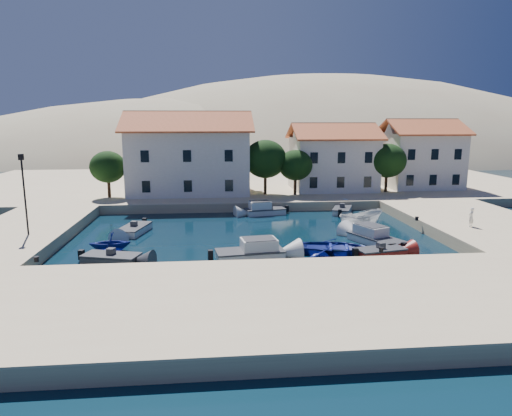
% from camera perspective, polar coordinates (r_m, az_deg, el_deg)
% --- Properties ---
extents(ground, '(400.00, 400.00, 0.00)m').
position_cam_1_polar(ground, '(29.62, 1.04, -8.24)').
color(ground, black).
rests_on(ground, ground).
extents(quay_south, '(52.00, 12.00, 1.00)m').
position_cam_1_polar(quay_south, '(23.88, 2.70, -11.82)').
color(quay_south, tan).
rests_on(quay_south, ground).
extents(quay_east, '(11.00, 20.00, 1.00)m').
position_cam_1_polar(quay_east, '(45.54, 26.05, -1.86)').
color(quay_east, tan).
rests_on(quay_east, ground).
extents(quay_west, '(8.00, 20.00, 1.00)m').
position_cam_1_polar(quay_west, '(42.00, -27.44, -3.00)').
color(quay_west, tan).
rests_on(quay_west, ground).
extents(quay_north, '(80.00, 36.00, 1.00)m').
position_cam_1_polar(quay_north, '(66.64, -0.93, 3.01)').
color(quay_north, tan).
rests_on(quay_north, ground).
extents(hills, '(254.00, 176.00, 99.00)m').
position_cam_1_polar(hills, '(156.81, 3.42, -1.23)').
color(hills, tan).
rests_on(hills, ground).
extents(building_left, '(14.70, 9.45, 9.70)m').
position_cam_1_polar(building_left, '(55.99, -8.37, 6.97)').
color(building_left, beige).
rests_on(building_left, quay_north).
extents(building_mid, '(10.50, 8.40, 8.30)m').
position_cam_1_polar(building_mid, '(58.95, 9.56, 6.43)').
color(building_mid, beige).
rests_on(building_mid, quay_north).
extents(building_right, '(9.45, 8.40, 8.80)m').
position_cam_1_polar(building_right, '(64.00, 19.84, 6.51)').
color(building_right, beige).
rests_on(building_right, quay_north).
extents(trees, '(37.30, 5.30, 6.45)m').
position_cam_1_polar(trees, '(54.02, 2.79, 5.76)').
color(trees, '#382314').
rests_on(trees, quay_north).
extents(lamppost, '(0.35, 0.25, 6.22)m').
position_cam_1_polar(lamppost, '(38.87, -27.03, 2.40)').
color(lamppost, black).
rests_on(lamppost, quay_west).
extents(bollards, '(29.36, 9.56, 0.30)m').
position_cam_1_polar(bollards, '(33.34, 5.10, -4.01)').
color(bollards, black).
rests_on(bollards, ground).
extents(motorboat_grey_sw, '(4.19, 2.74, 1.25)m').
position_cam_1_polar(motorboat_grey_sw, '(33.25, -17.62, -6.07)').
color(motorboat_grey_sw, '#323337').
rests_on(motorboat_grey_sw, ground).
extents(cabin_cruiser_south, '(5.04, 2.65, 1.60)m').
position_cam_1_polar(cabin_cruiser_south, '(32.65, -0.77, -5.52)').
color(cabin_cruiser_south, silver).
rests_on(cabin_cruiser_south, ground).
extents(rowboat_south, '(6.07, 4.91, 1.11)m').
position_cam_1_polar(rowboat_south, '(34.55, 9.88, -5.57)').
color(rowboat_south, navy).
rests_on(rowboat_south, ground).
extents(motorboat_red_se, '(3.82, 2.32, 1.25)m').
position_cam_1_polar(motorboat_red_se, '(34.34, 15.31, -5.40)').
color(motorboat_red_se, maroon).
rests_on(motorboat_red_se, ground).
extents(cabin_cruiser_east, '(3.79, 5.28, 1.60)m').
position_cam_1_polar(cabin_cruiser_east, '(37.58, 14.80, -3.67)').
color(cabin_cruiser_east, silver).
rests_on(cabin_cruiser_east, ground).
extents(boat_east, '(4.95, 3.20, 1.79)m').
position_cam_1_polar(boat_east, '(42.81, 12.92, -2.46)').
color(boat_east, silver).
rests_on(boat_east, ground).
extents(motorboat_white_ne, '(2.98, 4.03, 1.25)m').
position_cam_1_polar(motorboat_white_ne, '(49.12, 10.72, -0.30)').
color(motorboat_white_ne, silver).
rests_on(motorboat_white_ne, ground).
extents(rowboat_west, '(3.17, 2.79, 1.59)m').
position_cam_1_polar(rowboat_west, '(36.32, -17.72, -5.12)').
color(rowboat_west, navy).
rests_on(rowboat_west, ground).
extents(motorboat_white_west, '(2.73, 4.45, 1.25)m').
position_cam_1_polar(motorboat_white_west, '(41.31, -14.98, -2.63)').
color(motorboat_white_west, silver).
rests_on(motorboat_white_west, ground).
extents(cabin_cruiser_north, '(4.42, 2.54, 1.60)m').
position_cam_1_polar(cabin_cruiser_north, '(47.64, 1.14, -0.24)').
color(cabin_cruiser_north, silver).
rests_on(cabin_cruiser_north, ground).
extents(pedestrian, '(0.71, 0.65, 1.62)m').
position_cam_1_polar(pedestrian, '(41.80, 25.29, -1.03)').
color(pedestrian, white).
rests_on(pedestrian, quay_east).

